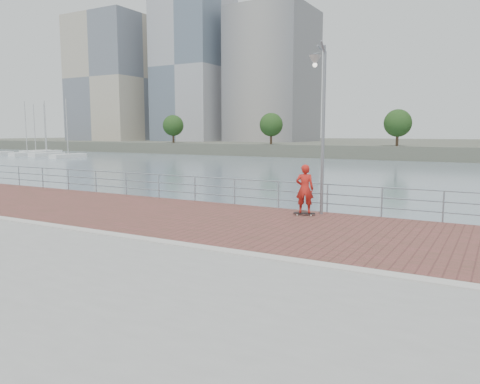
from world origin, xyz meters
The scene contains 11 objects.
water centered at (0.00, 0.00, -2.00)m, with size 400.00×400.00×0.00m, color slate.
seawall centered at (0.00, -5.00, -1.00)m, with size 40.00×24.00×2.00m, color gray.
brick_lane centered at (0.00, 3.60, 0.01)m, with size 40.00×6.80×0.02m, color brown.
curb centered at (0.00, 0.00, 0.03)m, with size 40.00×0.40×0.06m, color #B7B5AD.
far_shore centered at (0.00, 122.50, -0.75)m, with size 320.00×95.00×2.50m, color #4C5142.
guardrail centered at (0.00, 7.00, 0.69)m, with size 39.06×0.06×1.13m.
street_lamp centered at (0.97, 6.06, 4.26)m, with size 0.44×1.27×5.99m.
skateboard centered at (0.51, 5.93, 0.09)m, with size 0.82×0.43×0.09m.
skateboarder centered at (0.51, 5.93, 1.01)m, with size 0.66×0.43×1.80m, color red.
shoreline_trees centered at (-14.72, 77.00, 4.35)m, with size 109.47×4.92×6.56m.
marina centered at (-81.43, 56.50, -1.48)m, with size 23.93×17.84×11.42m.
Camera 1 is at (6.81, -10.07, 3.10)m, focal length 35.00 mm.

